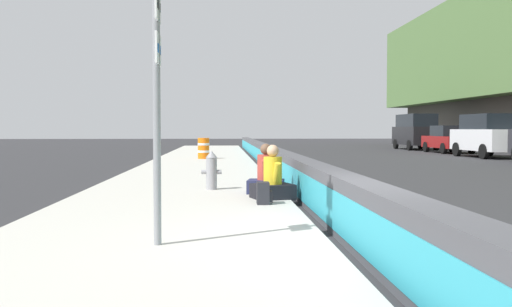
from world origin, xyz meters
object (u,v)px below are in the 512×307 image
parked_car_midline (487,135)px  parked_car_farther (416,131)px  construction_barrel (204,148)px  parked_car_far (448,139)px  fire_hydrant (212,170)px  seated_person_foreground (273,182)px  route_sign_post (157,67)px  backpack (264,193)px  seated_person_middle (266,178)px

parked_car_midline → parked_car_farther: (11.58, -0.14, 0.17)m
construction_barrel → parked_car_far: 17.31m
fire_hydrant → seated_person_foreground: seated_person_foreground is taller
route_sign_post → seated_person_foreground: bearing=-21.6°
parked_car_far → parked_car_farther: parked_car_farther is taller
construction_barrel → fire_hydrant: bearing=-177.4°
parked_car_far → fire_hydrant: bearing=147.1°
parked_car_farther → backpack: bearing=156.6°
fire_hydrant → parked_car_far: (22.14, -14.33, 0.27)m
parked_car_midline → parked_car_farther: size_ratio=0.95×
seated_person_foreground → seated_person_middle: seated_person_foreground is taller
seated_person_middle → route_sign_post: bearing=162.6°
seated_person_foreground → parked_car_far: size_ratio=0.23×
seated_person_foreground → parked_car_midline: size_ratio=0.22×
backpack → parked_car_farther: size_ratio=0.08×
parked_car_farther → route_sign_post: bearing=156.6°
backpack → seated_person_foreground: bearing=-16.3°
construction_barrel → backpack: bearing=-174.3°
parked_car_far → parked_car_farther: size_ratio=0.88×
seated_person_middle → construction_barrel: (14.21, 1.78, 0.15)m
route_sign_post → seated_person_foreground: route_sign_post is taller
seated_person_middle → parked_car_farther: 31.56m
fire_hydrant → construction_barrel: bearing=2.6°
fire_hydrant → backpack: size_ratio=2.20×
construction_barrel → parked_car_midline: 14.99m
construction_barrel → parked_car_midline: bearing=-78.7°
route_sign_post → parked_car_midline: (22.52, -14.59, -1.05)m
seated_person_middle → parked_car_far: (22.94, -13.16, 0.39)m
seated_person_foreground → backpack: (-0.82, 0.24, -0.14)m
seated_person_middle → backpack: size_ratio=2.64×
seated_person_middle → parked_car_farther: parked_car_farther is taller
parked_car_midline → route_sign_post: bearing=147.0°
route_sign_post → backpack: (3.60, -1.51, -1.90)m
seated_person_foreground → fire_hydrant: bearing=34.8°
route_sign_post → seated_person_middle: (5.38, -1.68, -1.76)m
seated_person_foreground → backpack: seated_person_foreground is taller
backpack → parked_car_midline: (18.92, -13.09, 0.85)m
parked_car_midline → parked_car_farther: parked_car_farther is taller
seated_person_foreground → parked_car_farther: size_ratio=0.21×
construction_barrel → parked_car_far: (8.73, -14.95, 0.24)m
seated_person_middle → parked_car_far: parked_car_far is taller
seated_person_middle → fire_hydrant: bearing=55.4°
fire_hydrant → route_sign_post: bearing=175.2°
fire_hydrant → seated_person_foreground: size_ratio=0.83×
seated_person_middle → construction_barrel: 14.32m
fire_hydrant → construction_barrel: construction_barrel is taller
backpack → parked_car_midline: parked_car_midline is taller
fire_hydrant → parked_car_midline: 21.57m
construction_barrel → parked_car_farther: bearing=-45.6°
construction_barrel → parked_car_midline: size_ratio=0.20×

